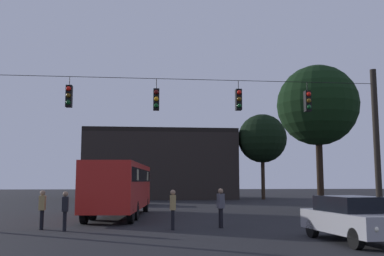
{
  "coord_description": "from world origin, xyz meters",
  "views": [
    {
      "loc": [
        -1.84,
        -7.1,
        2.02
      ],
      "look_at": [
        0.3,
        13.82,
        4.59
      ],
      "focal_mm": 40.89,
      "sensor_mm": 36.0,
      "label": 1
    }
  ],
  "objects": [
    {
      "name": "pedestrian_crossing_left",
      "position": [
        -6.25,
        12.2,
        0.93
      ],
      "size": [
        0.26,
        0.37,
        1.64
      ],
      "color": "black",
      "rests_on": "ground"
    },
    {
      "name": "ground_plane",
      "position": [
        0.0,
        24.5,
        0.0
      ],
      "size": [
        168.0,
        168.0,
        0.0
      ],
      "primitive_type": "plane",
      "color": "black",
      "rests_on": "ground"
    },
    {
      "name": "pedestrian_crossing_center",
      "position": [
        -0.75,
        11.55,
        0.94
      ],
      "size": [
        0.24,
        0.36,
        1.67
      ],
      "color": "black",
      "rests_on": "ground"
    },
    {
      "name": "pedestrian_crossing_right",
      "position": [
        -5.17,
        11.45,
        0.91
      ],
      "size": [
        0.27,
        0.38,
        1.61
      ],
      "color": "black",
      "rests_on": "ground"
    },
    {
      "name": "corner_building",
      "position": [
        -0.32,
        45.9,
        3.99
      ],
      "size": [
        17.28,
        10.31,
        7.97
      ],
      "color": "black",
      "rests_on": "ground"
    },
    {
      "name": "overhead_signal_span",
      "position": [
        0.06,
        11.92,
        4.18
      ],
      "size": [
        17.56,
        0.44,
        7.23
      ],
      "color": "black",
      "rests_on": "ground"
    },
    {
      "name": "tree_left_silhouette",
      "position": [
        9.89,
        21.78,
        7.26
      ],
      "size": [
        5.59,
        5.59,
        10.08
      ],
      "color": "black",
      "rests_on": "ground"
    },
    {
      "name": "tree_behind_building",
      "position": [
        11.27,
        41.74,
        6.91
      ],
      "size": [
        5.58,
        5.58,
        9.72
      ],
      "color": "#2D2116",
      "rests_on": "ground"
    },
    {
      "name": "car_near_right",
      "position": [
        5.05,
        7.2,
        0.8
      ],
      "size": [
        2.19,
        4.46,
        1.52
      ],
      "color": "#99999E",
      "rests_on": "ground"
    },
    {
      "name": "city_bus",
      "position": [
        -3.35,
        18.63,
        1.87
      ],
      "size": [
        3.42,
        11.17,
        3.0
      ],
      "color": "#B21E19",
      "rests_on": "ground"
    },
    {
      "name": "car_far_left",
      "position": [
        -3.01,
        31.02,
        0.8
      ],
      "size": [
        2.13,
        4.44,
        1.52
      ],
      "color": "navy",
      "rests_on": "ground"
    },
    {
      "name": "pedestrian_near_bus",
      "position": [
        1.39,
        12.13,
        0.97
      ],
      "size": [
        0.3,
        0.4,
        1.71
      ],
      "color": "black",
      "rests_on": "ground"
    }
  ]
}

